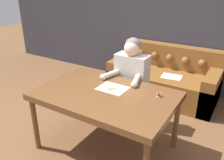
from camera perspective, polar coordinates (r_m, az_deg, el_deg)
name	(u,v)px	position (r m, az deg, el deg)	size (l,w,h in m)	color
ground_plane	(98,150)	(3.01, -3.38, -16.47)	(16.00, 16.00, 0.00)	brown
wall_back	(171,16)	(4.43, 13.93, 14.61)	(8.00, 0.06, 2.60)	#383842
dining_table	(106,98)	(2.68, -1.57, -4.39)	(1.54, 1.01, 0.75)	brown
couch	(165,79)	(4.24, 12.52, 0.24)	(1.78, 0.91, 0.84)	brown
person	(131,82)	(3.22, 4.64, -0.39)	(0.52, 0.55, 1.23)	#33281E
pattern_paper_main	(113,88)	(2.75, 0.16, -2.01)	(0.34, 0.27, 0.00)	beige
scissors	(114,89)	(2.73, 0.37, -2.15)	(0.20, 0.20, 0.01)	silver
thread_spool	(159,95)	(2.61, 11.14, -3.49)	(0.04, 0.04, 0.05)	red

